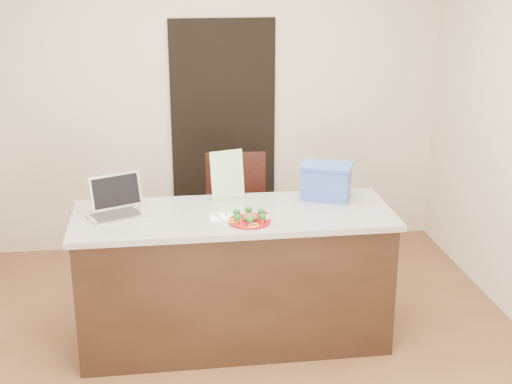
{
  "coord_description": "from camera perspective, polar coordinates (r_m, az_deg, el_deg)",
  "views": [
    {
      "loc": [
        -0.44,
        -4.03,
        2.51
      ],
      "look_at": [
        0.14,
        0.2,
        1.07
      ],
      "focal_mm": 50.0,
      "sensor_mm": 36.0,
      "label": 1
    }
  ],
  "objects": [
    {
      "name": "island",
      "position": [
        4.77,
        -1.76,
        -6.84
      ],
      "size": [
        2.06,
        0.76,
        0.92
      ],
      "color": "black",
      "rests_on": "ground"
    },
    {
      "name": "room_shell",
      "position": [
        4.15,
        -1.55,
        6.24
      ],
      "size": [
        4.0,
        4.0,
        4.0
      ],
      "color": "white",
      "rests_on": "ground"
    },
    {
      "name": "knife",
      "position": [
        4.49,
        -2.32,
        -2.0
      ],
      "size": [
        0.02,
        0.18,
        0.01
      ],
      "rotation": [
        0.0,
        0.0,
        -0.06
      ],
      "color": "silver",
      "rests_on": "napkin"
    },
    {
      "name": "napkin",
      "position": [
        4.5,
        -2.72,
        -2.03
      ],
      "size": [
        0.16,
        0.16,
        0.01
      ],
      "primitive_type": "cube",
      "rotation": [
        0.0,
        0.0,
        -0.08
      ],
      "color": "white",
      "rests_on": "island"
    },
    {
      "name": "broccoli",
      "position": [
        4.41,
        -0.53,
        -1.81
      ],
      "size": [
        0.21,
        0.23,
        0.04
      ],
      "color": "#124516",
      "rests_on": "plate"
    },
    {
      "name": "yogurt_bottle",
      "position": [
        4.4,
        0.82,
        -2.17
      ],
      "size": [
        0.03,
        0.03,
        0.07
      ],
      "rotation": [
        0.0,
        0.0,
        0.16
      ],
      "color": "white",
      "rests_on": "island"
    },
    {
      "name": "meatballs",
      "position": [
        4.41,
        -0.48,
        -2.01
      ],
      "size": [
        0.1,
        0.11,
        0.04
      ],
      "color": "brown",
      "rests_on": "plate"
    },
    {
      "name": "ground",
      "position": [
        4.77,
        -1.38,
        -13.14
      ],
      "size": [
        4.0,
        4.0,
        0.0
      ],
      "primitive_type": "plane",
      "color": "brown",
      "rests_on": "ground"
    },
    {
      "name": "fork",
      "position": [
        4.51,
        -2.99,
        -1.94
      ],
      "size": [
        0.04,
        0.15,
        0.0
      ],
      "rotation": [
        0.0,
        0.0,
        0.22
      ],
      "color": "silver",
      "rests_on": "napkin"
    },
    {
      "name": "doorway",
      "position": [
        6.22,
        -2.61,
        4.54
      ],
      "size": [
        0.9,
        0.02,
        2.0
      ],
      "primitive_type": "cube",
      "color": "black",
      "rests_on": "ground"
    },
    {
      "name": "blue_box",
      "position": [
        4.84,
        5.64,
        0.88
      ],
      "size": [
        0.4,
        0.35,
        0.24
      ],
      "rotation": [
        0.0,
        0.0,
        -0.4
      ],
      "color": "#3054AE",
      "rests_on": "island"
    },
    {
      "name": "leaflet",
      "position": [
        4.81,
        -2.31,
        1.38
      ],
      "size": [
        0.24,
        0.11,
        0.33
      ],
      "primitive_type": "cube",
      "rotation": [
        -0.14,
        0.0,
        0.28
      ],
      "color": "white",
      "rests_on": "island"
    },
    {
      "name": "chair",
      "position": [
        5.52,
        -1.48,
        -1.68
      ],
      "size": [
        0.48,
        0.48,
        1.05
      ],
      "rotation": [
        0.0,
        0.0,
        -0.05
      ],
      "color": "black",
      "rests_on": "ground"
    },
    {
      "name": "pepper_rings",
      "position": [
        4.42,
        -0.53,
        -2.2
      ],
      "size": [
        0.27,
        0.27,
        0.01
      ],
      "color": "yellow",
      "rests_on": "plate"
    },
    {
      "name": "plate",
      "position": [
        4.42,
        -0.53,
        -2.32
      ],
      "size": [
        0.26,
        0.26,
        0.02
      ],
      "rotation": [
        0.0,
        0.0,
        0.18
      ],
      "color": "maroon",
      "rests_on": "island"
    },
    {
      "name": "laptop",
      "position": [
        4.64,
        -11.12,
        -0.91
      ],
      "size": [
        0.41,
        0.39,
        0.24
      ],
      "rotation": [
        0.0,
        0.0,
        0.42
      ],
      "color": "silver",
      "rests_on": "island"
    }
  ]
}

